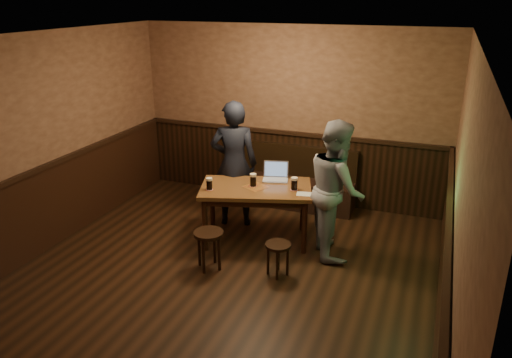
{
  "coord_description": "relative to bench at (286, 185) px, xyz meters",
  "views": [
    {
      "loc": [
        2.26,
        -4.45,
        3.23
      ],
      "look_at": [
        0.08,
        1.27,
        0.94
      ],
      "focal_mm": 35.0,
      "sensor_mm": 36.0,
      "label": 1
    }
  ],
  "objects": [
    {
      "name": "room",
      "position": [
        -0.04,
        -2.53,
        0.89
      ],
      "size": [
        5.04,
        6.04,
        2.84
      ],
      "color": "black",
      "rests_on": "ground"
    },
    {
      "name": "laptop",
      "position": [
        0.15,
        -1.01,
        0.54
      ],
      "size": [
        0.4,
        0.35,
        0.24
      ],
      "rotation": [
        0.0,
        0.0,
        0.26
      ],
      "color": "silver",
      "rests_on": "pub_table"
    },
    {
      "name": "pint_left",
      "position": [
        -0.54,
        -1.69,
        0.56
      ],
      "size": [
        0.11,
        0.11,
        0.17
      ],
      "color": "maroon",
      "rests_on": "pub_table"
    },
    {
      "name": "stool_left",
      "position": [
        -0.27,
        -2.3,
        0.09
      ],
      "size": [
        0.39,
        0.39,
        0.5
      ],
      "rotation": [
        0.0,
        0.0,
        -0.06
      ],
      "color": "black",
      "rests_on": "ground"
    },
    {
      "name": "menu",
      "position": [
        0.69,
        -1.39,
        0.48
      ],
      "size": [
        0.24,
        0.19,
        0.0
      ],
      "primitive_type": "cube",
      "rotation": [
        0.0,
        0.0,
        0.2
      ],
      "color": "silver",
      "rests_on": "pub_table"
    },
    {
      "name": "pint_right",
      "position": [
        0.51,
        -1.3,
        0.57
      ],
      "size": [
        0.11,
        0.11,
        0.18
      ],
      "color": "maroon",
      "rests_on": "pub_table"
    },
    {
      "name": "bench",
      "position": [
        0.0,
        0.0,
        0.0
      ],
      "size": [
        2.2,
        0.5,
        0.95
      ],
      "color": "black",
      "rests_on": "ground"
    },
    {
      "name": "pint_mid",
      "position": [
        -0.04,
        -1.37,
        0.57
      ],
      "size": [
        0.12,
        0.12,
        0.18
      ],
      "color": "maroon",
      "rests_on": "pub_table"
    },
    {
      "name": "person_suit",
      "position": [
        -0.49,
        -0.98,
        0.61
      ],
      "size": [
        0.78,
        0.63,
        1.85
      ],
      "primitive_type": "imported",
      "rotation": [
        0.0,
        0.0,
        3.45
      ],
      "color": "black",
      "rests_on": "ground"
    },
    {
      "name": "pub_table",
      "position": [
        0.0,
        -1.38,
        0.37
      ],
      "size": [
        1.66,
        1.25,
        0.79
      ],
      "rotation": [
        0.0,
        0.0,
        0.3
      ],
      "color": "brown",
      "rests_on": "ground"
    },
    {
      "name": "person_grey",
      "position": [
        1.08,
        -1.33,
        0.58
      ],
      "size": [
        0.98,
        1.07,
        1.79
      ],
      "primitive_type": "imported",
      "rotation": [
        0.0,
        0.0,
        2.0
      ],
      "color": "gray",
      "rests_on": "ground"
    },
    {
      "name": "stool_right",
      "position": [
        0.58,
        -2.15,
        0.02
      ],
      "size": [
        0.38,
        0.38,
        0.42
      ],
      "rotation": [
        0.0,
        0.0,
        0.26
      ],
      "color": "black",
      "rests_on": "ground"
    }
  ]
}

